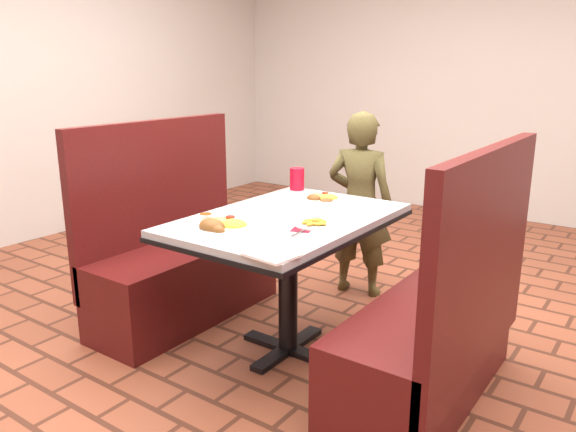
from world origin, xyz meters
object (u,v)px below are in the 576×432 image
(booth_bench_right, at_px, (435,335))
(near_dinner_plate, at_px, (221,223))
(booth_bench_left, at_px, (180,264))
(dining_table, at_px, (288,234))
(diner_person, at_px, (360,204))
(plantain_plate, at_px, (315,224))
(red_tumbler, at_px, (297,179))
(far_dinner_plate, at_px, (322,197))

(booth_bench_right, relative_size, near_dinner_plate, 4.01)
(booth_bench_left, relative_size, booth_bench_right, 1.00)
(dining_table, xyz_separation_m, diner_person, (-0.10, 0.95, -0.05))
(plantain_plate, bearing_deg, diner_person, 106.75)
(booth_bench_right, distance_m, plantain_plate, 0.74)
(red_tumbler, bearing_deg, near_dinner_plate, -77.19)
(booth_bench_left, distance_m, diner_person, 1.21)
(booth_bench_right, bearing_deg, booth_bench_left, 180.00)
(plantain_plate, bearing_deg, booth_bench_right, 7.56)
(booth_bench_right, height_order, red_tumbler, booth_bench_right)
(far_dinner_plate, bearing_deg, booth_bench_left, -153.58)
(booth_bench_left, relative_size, plantain_plate, 6.45)
(booth_bench_left, relative_size, diner_person, 0.99)
(diner_person, bearing_deg, booth_bench_right, 123.75)
(red_tumbler, bearing_deg, far_dinner_plate, -29.81)
(booth_bench_right, bearing_deg, plantain_plate, -172.44)
(booth_bench_left, distance_m, plantain_plate, 1.10)
(far_dinner_plate, xyz_separation_m, red_tumbler, (-0.28, 0.16, 0.04))
(booth_bench_left, distance_m, booth_bench_right, 1.60)
(plantain_plate, xyz_separation_m, red_tumbler, (-0.53, 0.62, 0.05))
(dining_table, xyz_separation_m, far_dinner_plate, (-0.03, 0.38, 0.12))
(diner_person, xyz_separation_m, near_dinner_plate, (-0.01, -1.33, 0.18))
(near_dinner_plate, relative_size, red_tumbler, 2.25)
(booth_bench_right, height_order, diner_person, diner_person)
(dining_table, bearing_deg, far_dinner_plate, 95.21)
(diner_person, height_order, plantain_plate, diner_person)
(diner_person, xyz_separation_m, red_tumbler, (-0.22, -0.41, 0.21))
(booth_bench_left, xyz_separation_m, booth_bench_right, (1.60, 0.00, 0.00))
(far_dinner_plate, distance_m, plantain_plate, 0.52)
(near_dinner_plate, bearing_deg, plantain_plate, 43.03)
(far_dinner_plate, height_order, plantain_plate, far_dinner_plate)
(far_dinner_plate, height_order, red_tumbler, red_tumbler)
(booth_bench_right, bearing_deg, red_tumbler, 154.11)
(near_dinner_plate, xyz_separation_m, plantain_plate, (0.32, 0.30, -0.02))
(plantain_plate, distance_m, red_tumbler, 0.82)
(far_dinner_plate, bearing_deg, plantain_plate, -62.03)
(booth_bench_left, xyz_separation_m, diner_person, (0.70, 0.95, 0.28))
(dining_table, bearing_deg, red_tumbler, 120.42)
(diner_person, height_order, near_dinner_plate, diner_person)
(red_tumbler, bearing_deg, diner_person, 62.23)
(far_dinner_plate, bearing_deg, diner_person, 96.68)
(booth_bench_left, bearing_deg, far_dinner_plate, 26.42)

